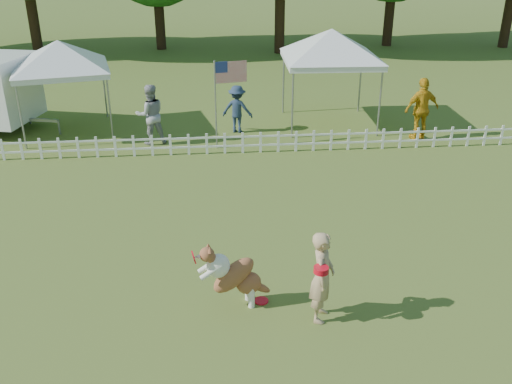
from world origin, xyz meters
TOP-DOWN VIEW (x-y plane):
  - ground at (0.00, 0.00)m, footprint 120.00×120.00m
  - picket_fence at (0.00, 7.00)m, footprint 22.00×0.08m
  - handler at (1.02, -0.53)m, footprint 0.53×0.65m
  - dog at (-0.33, -0.10)m, footprint 1.21×0.59m
  - frisbee_on_turf at (0.11, -0.02)m, footprint 0.31×0.31m
  - canopy_tent_left at (-4.97, 9.31)m, footprint 3.14×3.14m
  - canopy_tent_right at (3.14, 9.43)m, footprint 2.90×2.90m
  - flag_pole at (-0.46, 7.47)m, footprint 0.96×0.30m
  - spectator_a at (-2.33, 8.02)m, footprint 0.99×0.86m
  - spectator_b at (0.21, 8.85)m, footprint 1.05×0.79m
  - spectator_c at (5.57, 7.75)m, footprint 1.15×0.67m

SIDE VIEW (x-z plane):
  - ground at x=0.00m, z-range 0.00..0.00m
  - frisbee_on_turf at x=0.11m, z-range 0.00..0.02m
  - picket_fence at x=0.00m, z-range 0.00..0.60m
  - dog at x=-0.33m, z-range 0.00..1.20m
  - spectator_b at x=0.21m, z-range 0.00..1.45m
  - handler at x=1.02m, z-range 0.00..1.55m
  - spectator_a at x=-2.33m, z-range 0.00..1.74m
  - spectator_c at x=5.57m, z-range 0.00..1.84m
  - flag_pole at x=-0.46m, z-range 0.00..2.51m
  - canopy_tent_left at x=-4.97m, z-range 0.00..2.73m
  - canopy_tent_right at x=3.14m, z-range 0.00..2.92m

